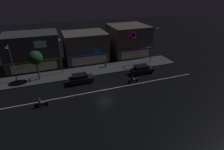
% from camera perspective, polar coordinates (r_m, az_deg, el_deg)
% --- Properties ---
extents(ground_plane, '(140.00, 140.00, 0.00)m').
position_cam_1_polar(ground_plane, '(29.12, -2.20, -4.77)').
color(ground_plane, black).
extents(lane_divider_stripe, '(34.33, 0.16, 0.01)m').
position_cam_1_polar(lane_divider_stripe, '(29.12, -2.20, -4.76)').
color(lane_divider_stripe, beige).
rests_on(lane_divider_stripe, ground).
extents(sidewalk_far, '(36.13, 5.07, 0.14)m').
position_cam_1_polar(sidewalk_far, '(35.99, -6.20, 1.57)').
color(sidewalk_far, '#424447').
rests_on(sidewalk_far, ground).
extents(storefront_left_block, '(8.79, 8.71, 7.14)m').
position_cam_1_polar(storefront_left_block, '(44.32, 5.21, 11.18)').
color(storefront_left_block, '#56514C').
rests_on(storefront_left_block, ground).
extents(storefront_center_block, '(9.16, 7.57, 6.41)m').
position_cam_1_polar(storefront_center_block, '(40.60, -8.65, 9.05)').
color(storefront_center_block, '#56514C').
rests_on(storefront_center_block, ground).
extents(storefront_right_block, '(10.34, 7.01, 7.15)m').
position_cam_1_polar(storefront_right_block, '(39.66, -24.18, 7.17)').
color(storefront_right_block, '#383A3F').
rests_on(storefront_right_block, ground).
extents(streetlamp_west, '(0.44, 1.64, 6.65)m').
position_cam_1_polar(streetlamp_west, '(34.06, -29.76, 4.02)').
color(streetlamp_west, '#47494C').
rests_on(streetlamp_west, sidewalk_far).
extents(streetlamp_mid, '(0.44, 1.64, 7.02)m').
position_cam_1_polar(streetlamp_mid, '(34.16, -16.39, 6.90)').
color(streetlamp_mid, '#47494C').
rests_on(streetlamp_mid, sidewalk_far).
extents(streetlamp_east, '(0.44, 1.64, 7.85)m').
position_cam_1_polar(streetlamp_east, '(38.99, 12.92, 10.30)').
color(streetlamp_east, '#47494C').
rests_on(streetlamp_east, sidewalk_far).
extents(pedestrian_on_sidewalk, '(0.36, 0.36, 1.86)m').
position_cam_1_polar(pedestrian_on_sidewalk, '(36.95, -2.01, 3.97)').
color(pedestrian_on_sidewalk, '#4C664C').
rests_on(pedestrian_on_sidewalk, sidewalk_far).
extents(street_tree, '(2.42, 2.42, 5.34)m').
position_cam_1_polar(street_tree, '(33.16, -23.53, 5.07)').
color(street_tree, '#473323').
rests_on(street_tree, sidewalk_far).
extents(parked_car_near_kerb, '(4.30, 1.98, 1.67)m').
position_cam_1_polar(parked_car_near_kerb, '(34.68, 9.61, 1.81)').
color(parked_car_near_kerb, black).
rests_on(parked_car_near_kerb, ground).
extents(parked_car_trailing, '(4.30, 1.98, 1.67)m').
position_cam_1_polar(parked_car_trailing, '(31.22, -10.07, -1.09)').
color(parked_car_trailing, black).
rests_on(parked_car_trailing, ground).
extents(motorcycle_lead, '(1.90, 0.60, 1.52)m').
position_cam_1_polar(motorcycle_lead, '(26.78, -22.08, -8.38)').
color(motorcycle_lead, black).
rests_on(motorcycle_lead, ground).
extents(motorcycle_following, '(1.90, 0.60, 1.52)m').
position_cam_1_polar(motorcycle_following, '(31.16, 6.77, -1.40)').
color(motorcycle_following, black).
rests_on(motorcycle_following, ground).
extents(traffic_cone, '(0.36, 0.36, 0.55)m').
position_cam_1_polar(traffic_cone, '(32.73, -7.05, -0.70)').
color(traffic_cone, orange).
rests_on(traffic_cone, ground).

